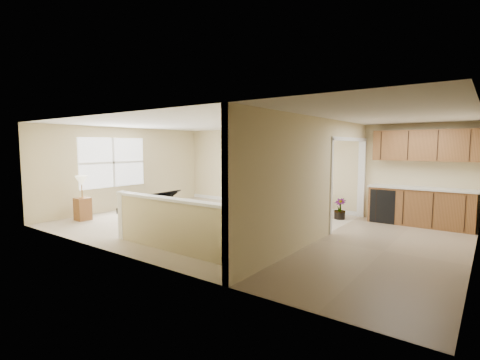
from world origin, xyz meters
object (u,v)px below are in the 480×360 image
Objects in this scene: palm_plant at (248,189)px; small_plant at (340,210)px; piano at (155,192)px; piano_bench at (194,215)px; accent_table at (270,192)px; lamp_stand at (82,201)px; loveseat at (295,202)px.

small_plant is (3.17, -0.27, -0.32)m from palm_plant.
small_plant is at bearing 21.32° from piano.
piano is 5.28m from small_plant.
accent_table reaches higher than piano_bench.
lamp_stand is (-2.71, -1.33, 0.25)m from piano_bench.
loveseat is 1.20× the size of lamp_stand.
loveseat reaches higher than small_plant.
piano is at bearing 165.26° from piano_bench.
accent_table reaches higher than small_plant.
palm_plant is 2.16× the size of small_plant.
accent_table is (0.34, 3.05, 0.28)m from piano_bench.
small_plant is (2.33, -0.26, -0.29)m from accent_table.
accent_table is 2.36m from small_plant.
piano_bench is 0.89× the size of accent_table.
lamp_stand is at bearing -124.88° from accent_table.
accent_table is (-0.97, 0.18, 0.22)m from loveseat.
small_plant is (2.67, 2.79, -0.01)m from piano_bench.
piano_bench is at bearing -96.43° from accent_table.
loveseat is 5.83m from lamp_stand.
piano is 2.66× the size of piano_bench.
palm_plant is (-0.84, 0.01, 0.03)m from accent_table.
accent_table is 0.69× the size of palm_plant.
loveseat is 1.84m from palm_plant.
lamp_stand reaches higher than palm_plant.
accent_table is 1.48× the size of small_plant.
small_plant is at bearing 46.25° from piano_bench.
accent_table is (2.44, 2.50, -0.08)m from piano.
small_plant is at bearing -3.03° from loveseat.
small_plant is at bearing -4.95° from palm_plant.
small_plant is (4.76, 2.24, -0.37)m from piano.
accent_table is at bearing 41.88° from piano.
small_plant is 0.47× the size of lamp_stand.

